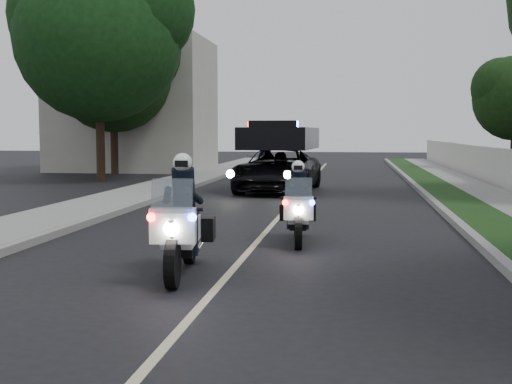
% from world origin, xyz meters
% --- Properties ---
extents(ground, '(120.00, 120.00, 0.00)m').
position_xyz_m(ground, '(0.00, 0.00, 0.00)').
color(ground, black).
rests_on(ground, ground).
extents(curb_right, '(0.20, 60.00, 0.15)m').
position_xyz_m(curb_right, '(4.10, 10.00, 0.07)').
color(curb_right, gray).
rests_on(curb_right, ground).
extents(grass_verge, '(1.20, 60.00, 0.16)m').
position_xyz_m(grass_verge, '(4.80, 10.00, 0.08)').
color(grass_verge, '#193814').
rests_on(grass_verge, ground).
extents(curb_left, '(0.20, 60.00, 0.15)m').
position_xyz_m(curb_left, '(-4.10, 10.00, 0.07)').
color(curb_left, gray).
rests_on(curb_left, ground).
extents(sidewalk_left, '(2.00, 60.00, 0.16)m').
position_xyz_m(sidewalk_left, '(-5.20, 10.00, 0.08)').
color(sidewalk_left, gray).
rests_on(sidewalk_left, ground).
extents(building_far, '(8.00, 6.00, 7.00)m').
position_xyz_m(building_far, '(-10.00, 26.00, 3.50)').
color(building_far, '#A8A396').
rests_on(building_far, ground).
extents(lane_marking, '(0.12, 50.00, 0.01)m').
position_xyz_m(lane_marking, '(0.00, 10.00, 0.00)').
color(lane_marking, '#BFB78C').
rests_on(lane_marking, ground).
extents(police_moto_left, '(0.98, 2.18, 1.79)m').
position_xyz_m(police_moto_left, '(-0.68, 0.69, 0.00)').
color(police_moto_left, silver).
rests_on(police_moto_left, ground).
extents(police_moto_right, '(0.81, 1.89, 1.56)m').
position_xyz_m(police_moto_right, '(0.77, 3.79, 0.00)').
color(police_moto_right, silver).
rests_on(police_moto_right, ground).
extents(police_suv, '(2.84, 5.58, 2.65)m').
position_xyz_m(police_suv, '(-0.82, 14.38, 0.00)').
color(police_suv, black).
rests_on(police_suv, ground).
extents(bicycle, '(0.76, 1.67, 0.84)m').
position_xyz_m(bicycle, '(-2.26, 21.22, 0.00)').
color(bicycle, black).
rests_on(bicycle, ground).
extents(cyclist, '(0.70, 0.49, 1.90)m').
position_xyz_m(cyclist, '(-2.26, 21.22, 0.00)').
color(cyclist, black).
rests_on(cyclist, ground).
extents(tree_left_near, '(8.65, 8.65, 11.56)m').
position_xyz_m(tree_left_near, '(-8.71, 17.83, 0.00)').
color(tree_left_near, '#133913').
rests_on(tree_left_near, ground).
extents(tree_left_far, '(5.78, 5.78, 9.52)m').
position_xyz_m(tree_left_far, '(-9.76, 22.28, 0.00)').
color(tree_left_far, '#153310').
rests_on(tree_left_far, ground).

